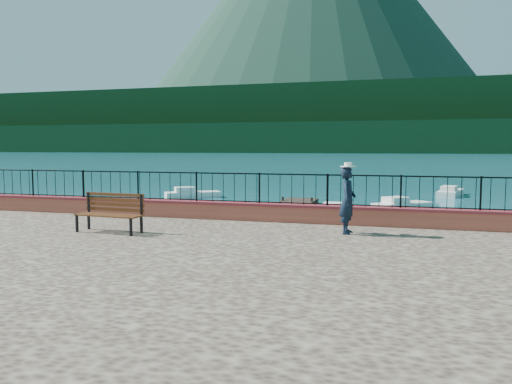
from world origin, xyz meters
The scene contains 15 objects.
ground centered at (0.00, 0.00, 0.00)m, with size 2000.00×2000.00×0.00m, color #19596B.
promenade centered at (0.00, -6.00, 0.60)m, with size 30.00×20.00×1.20m, color #332821.
parapet centered at (0.00, 3.70, 1.49)m, with size 28.00×0.46×0.58m, color #B65841.
railing centered at (0.00, 3.70, 2.25)m, with size 27.00×0.05×0.95m, color black.
dock centered at (-2.00, 12.00, 0.15)m, with size 2.00×16.00×0.30m, color #2D231C.
far_forest centered at (0.00, 300.00, 9.00)m, with size 900.00×60.00×18.00m, color black.
foothills centered at (0.00, 360.00, 22.00)m, with size 900.00×120.00×44.00m, color black.
volcano centered at (-120.00, 700.00, 190.00)m, with size 560.00×560.00×380.00m, color #142D23.
park_bench centered at (-3.74, 0.42, 1.52)m, with size 2.00×0.79×1.09m.
person centered at (2.69, 2.12, 2.13)m, with size 0.68×0.44×1.85m, color black.
hat centered at (2.69, 2.12, 3.11)m, with size 0.44×0.44×0.12m, color white.
boat_1 centered at (1.67, 13.51, 0.40)m, with size 4.17×1.30×0.80m, color silver.
boat_2 centered at (4.20, 17.82, 0.40)m, with size 3.59×1.30×0.80m, color silver.
boat_3 centered at (-10.12, 20.82, 0.40)m, with size 3.84×1.30×0.80m, color silver.
boat_5 centered at (7.58, 27.44, 0.40)m, with size 4.15×1.30×0.80m, color silver.
Camera 1 is at (4.12, -11.74, 3.60)m, focal length 35.00 mm.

